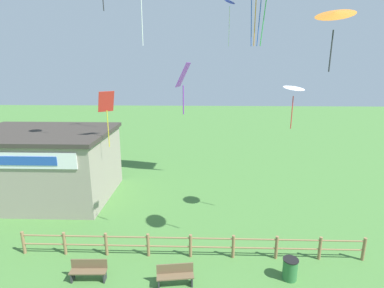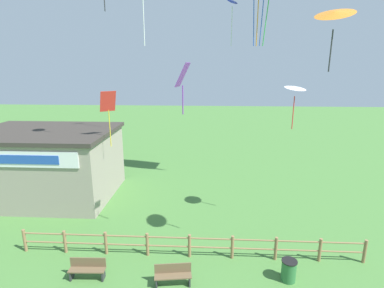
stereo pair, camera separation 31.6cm
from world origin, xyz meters
TOP-DOWN VIEW (x-y plane):
  - wooden_fence at (0.00, 6.94)m, footprint 15.47×0.14m
  - seaside_building at (-9.74, 13.10)m, footprint 8.72×6.39m
  - park_bench_near_fence at (-0.54, 5.12)m, footprint 1.49×0.59m
  - park_bench_by_building at (-4.04, 5.30)m, footprint 1.47×0.46m
  - trash_bin at (4.07, 5.61)m, footprint 0.62×0.62m
  - kite_white_delta at (5.01, 10.27)m, footprint 1.45×1.44m
  - kite_orange_delta at (5.08, 6.49)m, footprint 1.82×1.79m
  - kite_green_diamond at (-2.90, 12.74)m, footprint 0.79×0.76m
  - kite_red_diamond at (-4.92, 11.77)m, footprint 0.95×0.85m
  - kite_blue_delta at (2.19, 15.97)m, footprint 0.98×0.97m
  - kite_purple_streamer at (-0.33, 7.91)m, footprint 0.64×0.87m

SIDE VIEW (x-z plane):
  - trash_bin at x=4.07m, z-range 0.00..0.91m
  - park_bench_near_fence at x=-0.54m, z-range 0.03..0.88m
  - park_bench_by_building at x=-4.04m, z-range 0.03..0.88m
  - wooden_fence at x=0.00m, z-range 0.07..1.17m
  - seaside_building at x=-9.74m, z-range 0.01..4.44m
  - kite_red_diamond at x=-4.92m, z-range 4.52..7.74m
  - kite_white_delta at x=5.01m, z-range 6.19..8.41m
  - kite_purple_streamer at x=-0.33m, z-range 6.78..8.95m
  - kite_orange_delta at x=5.08m, z-range 8.99..11.28m
  - kite_green_diamond at x=-2.90m, z-range 10.15..13.38m
  - kite_blue_delta at x=2.19m, z-range 10.65..13.60m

